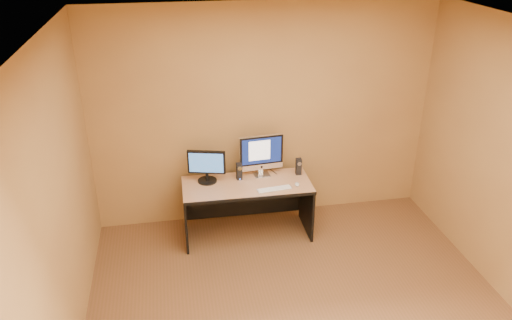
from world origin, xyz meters
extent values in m
plane|color=white|center=(0.00, 0.00, 2.60)|extent=(4.00, 4.00, 0.00)
cube|color=silver|center=(-0.01, 1.36, 0.68)|extent=(0.40, 0.15, 0.02)
ellipsoid|color=silver|center=(0.26, 1.41, 0.69)|extent=(0.07, 0.10, 0.03)
cylinder|color=black|center=(0.06, 1.81, 0.67)|extent=(0.08, 0.19, 0.01)
cylinder|color=black|center=(-0.07, 1.81, 0.67)|extent=(0.07, 0.15, 0.01)
camera|label=1|loc=(-1.08, -3.34, 3.34)|focal=35.00mm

